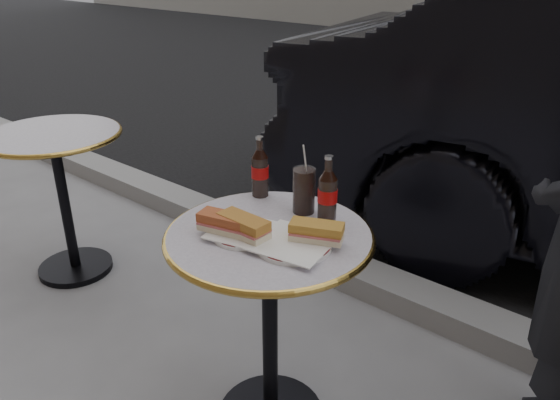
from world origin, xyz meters
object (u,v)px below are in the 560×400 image
Objects in this scene: plate_right at (294,245)px; cola_bottle_left at (260,167)px; plate_left at (245,233)px; cola_glass at (304,190)px; cola_bottle_right at (328,190)px; bistro_table at (270,333)px.

cola_bottle_left is at bearing 146.33° from plate_right.
plate_left is 0.24m from cola_glass.
cola_glass is at bearing -2.20° from cola_bottle_left.
cola_bottle_right reaches higher than plate_left.
cola_bottle_right is (0.29, -0.02, 0.00)m from cola_bottle_left.
cola_bottle_right is at bearing -3.78° from cola_bottle_left.
bistro_table is 0.51m from cola_bottle_right.
plate_right is 1.04× the size of cola_bottle_left.
bistro_table is 3.38× the size of plate_right.
plate_left is at bearing -99.16° from cola_glass.
plate_right is at bearing -84.23° from cola_bottle_right.
cola_bottle_right is (0.09, 0.16, 0.47)m from bistro_table.
cola_bottle_right is at bearing 58.53° from plate_left.
cola_glass is (-0.01, 0.18, 0.44)m from bistro_table.
cola_glass is at bearing 120.54° from plate_right.
cola_bottle_left is (-0.15, 0.24, 0.10)m from plate_left.
cola_bottle_right is at bearing 95.77° from plate_right.
plate_left is at bearing -167.10° from plate_right.
plate_left is 0.94× the size of cola_bottle_left.
cola_bottle_left is 0.19m from cola_glass.
cola_bottle_left reaches higher than cola_glass.
cola_bottle_right reaches higher than plate_right.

